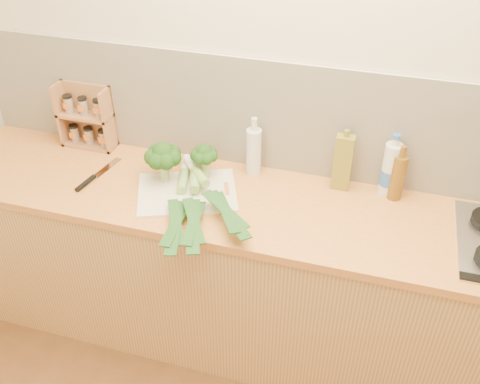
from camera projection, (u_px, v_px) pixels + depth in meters
The scene contains 14 objects.
room_shell at pixel (297, 121), 2.39m from camera, with size 3.50×3.50×3.50m.
counter at pixel (276, 280), 2.59m from camera, with size 3.20×0.62×0.90m.
chopping_board at pixel (187, 192), 2.40m from camera, with size 0.44×0.32×0.01m, color white.
broccoli_left at pixel (163, 156), 2.39m from camera, with size 0.17×0.17×0.20m.
broccoli_right at pixel (204, 156), 2.42m from camera, with size 0.12×0.13×0.17m.
leek_front at pixel (181, 190), 2.36m from camera, with size 0.23×0.68×0.04m.
leek_mid at pixel (194, 190), 2.33m from camera, with size 0.27×0.65×0.04m.
leek_back at pixel (207, 186), 2.33m from camera, with size 0.46×0.50×0.04m.
chefs_knife at pixel (91, 179), 2.48m from camera, with size 0.09×0.31×0.02m.
spice_rack at pixel (88, 119), 2.66m from camera, with size 0.27×0.11×0.33m.
oil_tin at pixel (343, 162), 2.36m from camera, with size 0.08×0.05×0.30m.
glass_bottle at pixel (254, 151), 2.46m from camera, with size 0.07×0.07×0.29m.
amber_bottle at pixel (398, 176), 2.31m from camera, with size 0.06×0.06×0.27m.
water_bottle at pixel (390, 171), 2.34m from camera, with size 0.08×0.08×0.28m.
Camera 1 is at (0.34, -0.61, 2.34)m, focal length 40.00 mm.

